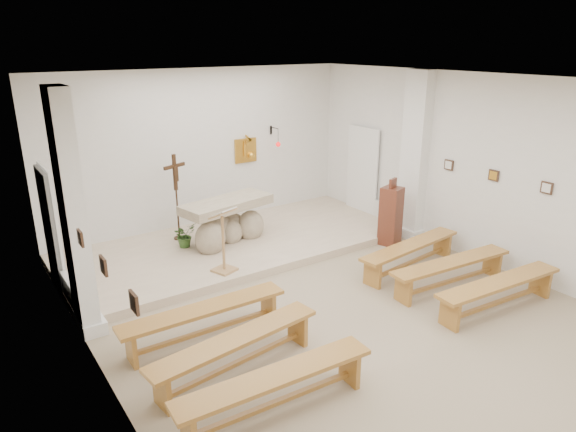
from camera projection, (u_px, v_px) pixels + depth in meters
ground at (352, 320)px, 7.81m from camera, size 7.00×10.00×0.00m
wall_left at (107, 270)px, 5.37m from camera, size 0.02×10.00×3.50m
wall_right at (504, 176)px, 9.11m from camera, size 0.02×10.00×3.50m
wall_back at (203, 151)px, 11.13m from camera, size 7.00×0.02×3.50m
ceiling at (363, 84)px, 6.68m from camera, size 7.00×10.00×0.02m
sanctuary_platform at (239, 244)px, 10.51m from camera, size 6.98×3.00×0.15m
pilaster_left at (73, 217)px, 7.00m from camera, size 0.26×0.55×3.50m
pilaster_right at (414, 157)px, 10.61m from camera, size 0.26×0.55×3.50m
gold_wall_relief at (246, 150)px, 11.70m from camera, size 0.55×0.04×0.55m
sanctuary_lamp at (277, 142)px, 11.83m from camera, size 0.11×0.36×0.44m
station_frame_left_front at (134, 303)px, 4.77m from camera, size 0.03×0.20×0.20m
station_frame_left_mid at (103, 266)px, 5.55m from camera, size 0.03×0.20×0.20m
station_frame_left_rear at (80, 238)px, 6.33m from camera, size 0.03×0.20×0.20m
station_frame_right_front at (547, 188)px, 8.48m from camera, size 0.03×0.20×0.20m
station_frame_right_mid at (494, 175)px, 9.26m from camera, size 0.03×0.20×0.20m
station_frame_right_rear at (449, 165)px, 10.04m from camera, size 0.03×0.20×0.20m
radiator_left at (71, 295)px, 7.99m from camera, size 0.10×0.85×0.52m
radiator_right at (388, 215)px, 11.66m from camera, size 0.10×0.85×0.52m
altar at (227, 224)px, 10.31m from camera, size 1.99×1.08×0.97m
lectern at (224, 240)px, 8.92m from camera, size 0.51×0.47×1.19m
crucifix_stand at (176, 191)px, 10.27m from camera, size 0.51×0.24×1.77m
potted_plant at (185, 235)px, 10.12m from camera, size 0.52×0.48×0.48m
donation_pedestal at (391, 216)px, 10.53m from camera, size 0.47×0.47×1.41m
bench_left_front at (204, 315)px, 7.18m from camera, size 2.43×0.44×0.51m
bench_right_front at (410, 250)px, 9.40m from camera, size 2.45×0.64×0.51m
bench_left_second at (236, 346)px, 6.46m from camera, size 2.45×0.66×0.51m
bench_right_second at (451, 268)px, 8.68m from camera, size 2.45×0.59×0.51m
bench_left_third at (276, 384)px, 5.75m from camera, size 2.44×0.52×0.51m
bench_right_third at (499, 288)px, 7.97m from camera, size 2.45×0.58×0.51m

